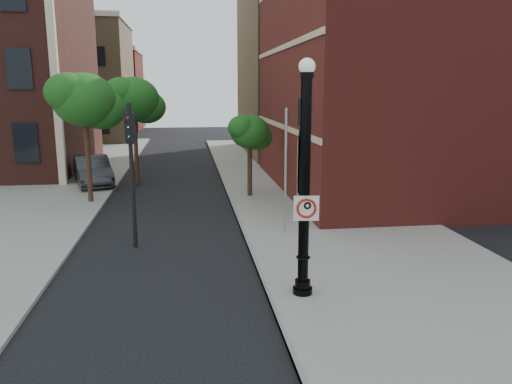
{
  "coord_description": "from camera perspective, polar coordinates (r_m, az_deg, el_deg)",
  "views": [
    {
      "loc": [
        0.01,
        -12.03,
        5.48
      ],
      "look_at": [
        1.95,
        2.0,
        2.52
      ],
      "focal_mm": 35.0,
      "sensor_mm": 36.0,
      "label": 1
    }
  ],
  "objects": [
    {
      "name": "parked_car",
      "position": [
        29.97,
        -18.17,
        2.31
      ],
      "size": [
        3.13,
        5.39,
        1.68
      ],
      "primitive_type": "imported",
      "rotation": [
        0.0,
        0.0,
        0.28
      ],
      "color": "#2C2D31",
      "rests_on": "ground"
    },
    {
      "name": "street_tree_b",
      "position": [
        29.14,
        -13.72,
        10.14
      ],
      "size": [
        3.37,
        3.05,
        6.08
      ],
      "color": "black",
      "rests_on": "ground"
    },
    {
      "name": "street_tree_c",
      "position": [
        24.98,
        -0.68,
        6.79
      ],
      "size": [
        2.32,
        2.1,
        4.19
      ],
      "color": "black",
      "rests_on": "ground"
    },
    {
      "name": "bg_building_tan_a",
      "position": [
        57.3,
        -20.43,
        11.6
      ],
      "size": [
        12.0,
        12.0,
        12.0
      ],
      "primitive_type": "cube",
      "color": "#8D734D",
      "rests_on": "ground"
    },
    {
      "name": "sidewalk_right",
      "position": [
        23.46,
        7.12,
        -1.64
      ],
      "size": [
        8.0,
        60.0,
        0.12
      ],
      "primitive_type": "cube",
      "color": "gray",
      "rests_on": "ground"
    },
    {
      "name": "utility_pole",
      "position": [
        18.5,
        3.39,
        2.17
      ],
      "size": [
        0.1,
        0.1,
        4.78
      ],
      "primitive_type": "cylinder",
      "color": "#999999",
      "rests_on": "ground"
    },
    {
      "name": "bg_building_tan_b",
      "position": [
        44.99,
        13.3,
        13.44
      ],
      "size": [
        22.0,
        14.0,
        14.0
      ],
      "primitive_type": "cube",
      "color": "#8D734D",
      "rests_on": "ground"
    },
    {
      "name": "brick_wall_building",
      "position": [
        30.56,
        24.25,
        12.26
      ],
      "size": [
        22.3,
        16.3,
        12.5
      ],
      "color": "maroon",
      "rests_on": "ground"
    },
    {
      "name": "no_parking_sign",
      "position": [
        12.72,
        5.78,
        -1.84
      ],
      "size": [
        0.65,
        0.12,
        0.65
      ],
      "rotation": [
        0.0,
        0.0,
        -0.11
      ],
      "color": "white",
      "rests_on": "ground"
    },
    {
      "name": "ground",
      "position": [
        13.22,
        -7.4,
        -12.78
      ],
      "size": [
        120.0,
        120.0,
        0.0
      ],
      "primitive_type": "plane",
      "color": "black",
      "rests_on": "ground"
    },
    {
      "name": "curb_edge",
      "position": [
        22.77,
        -2.53,
        -1.94
      ],
      "size": [
        0.1,
        60.0,
        0.14
      ],
      "primitive_type": "cube",
      "color": "gray",
      "rests_on": "ground"
    },
    {
      "name": "bg_building_red",
      "position": [
        71.05,
        -17.96,
        10.86
      ],
      "size": [
        12.0,
        12.0,
        10.0
      ],
      "primitive_type": "cube",
      "color": "maroon",
      "rests_on": "ground"
    },
    {
      "name": "traffic_signal_right",
      "position": [
        21.1,
        5.31,
        6.73
      ],
      "size": [
        0.43,
        0.48,
        5.39
      ],
      "rotation": [
        0.0,
        0.0,
        -0.4
      ],
      "color": "black",
      "rests_on": "ground"
    },
    {
      "name": "street_tree_a",
      "position": [
        24.82,
        -18.93,
        9.81
      ],
      "size": [
        3.43,
        3.1,
        6.18
      ],
      "color": "black",
      "rests_on": "ground"
    },
    {
      "name": "sidewalk_left",
      "position": [
        31.82,
        -24.22,
        0.95
      ],
      "size": [
        10.0,
        50.0,
        0.12
      ],
      "primitive_type": "cube",
      "color": "gray",
      "rests_on": "ground"
    },
    {
      "name": "lamppost",
      "position": [
        12.78,
        5.56,
        -0.06
      ],
      "size": [
        0.52,
        0.52,
        6.2
      ],
      "color": "black",
      "rests_on": "ground"
    },
    {
      "name": "traffic_signal_left",
      "position": [
        17.41,
        -14.13,
        4.48
      ],
      "size": [
        0.38,
        0.44,
        4.99
      ],
      "rotation": [
        0.0,
        0.0,
        0.26
      ],
      "color": "black",
      "rests_on": "ground"
    }
  ]
}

